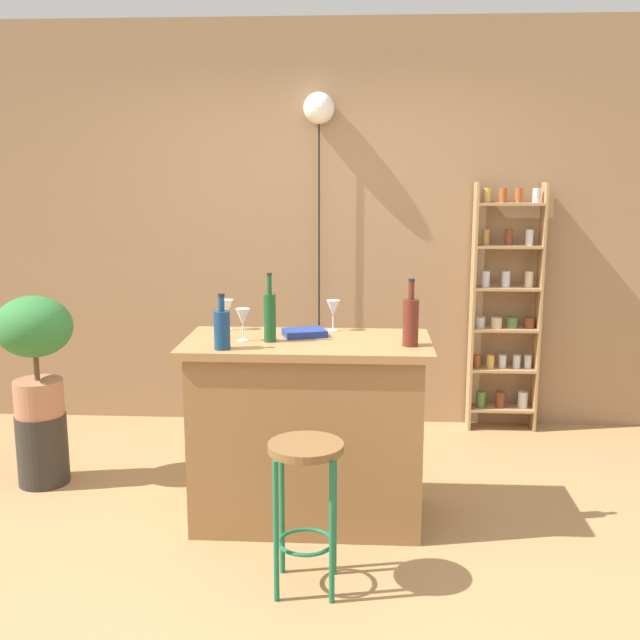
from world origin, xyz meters
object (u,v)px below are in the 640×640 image
object	(u,v)px
wine_glass_center	(227,308)
pendant_globe_light	(319,114)
wine_glass_left	(243,318)
spice_shelf	(505,310)
potted_plant	(35,342)
wine_glass_right	(333,309)
bottle_spirits_clear	(411,321)
bottle_wine_red	(270,316)
bar_stool	(306,482)
bottle_vinegar	(222,328)
cookbook	(305,333)
plant_stool	(43,449)

from	to	relation	value
wine_glass_center	pendant_globe_light	distance (m)	1.76
wine_glass_left	wine_glass_center	world-z (taller)	same
spice_shelf	potted_plant	world-z (taller)	spice_shelf
pendant_globe_light	wine_glass_right	bearing A→B (deg)	-83.32
bottle_spirits_clear	potted_plant	bearing A→B (deg)	167.56
spice_shelf	bottle_wine_red	world-z (taller)	spice_shelf
bar_stool	bottle_spirits_clear	world-z (taller)	bottle_spirits_clear
bottle_vinegar	cookbook	world-z (taller)	bottle_vinegar
spice_shelf	bottle_wine_red	size ratio (longest dim) A/B	4.98
plant_stool	wine_glass_left	bearing A→B (deg)	-17.56
bar_stool	pendant_globe_light	world-z (taller)	pendant_globe_light
wine_glass_center	cookbook	xyz separation A→B (m)	(0.43, -0.13, -0.10)
bar_stool	plant_stool	xyz separation A→B (m)	(-1.61, 1.05, -0.28)
spice_shelf	plant_stool	world-z (taller)	spice_shelf
plant_stool	bottle_vinegar	world-z (taller)	bottle_vinegar
wine_glass_right	bottle_spirits_clear	bearing A→B (deg)	-40.64
plant_stool	potted_plant	bearing A→B (deg)	-90.00
potted_plant	bottle_spirits_clear	bearing A→B (deg)	-12.44
plant_stool	bottle_wine_red	world-z (taller)	bottle_wine_red
bottle_vinegar	bottle_spirits_clear	xyz separation A→B (m)	(0.90, 0.12, 0.02)
bottle_spirits_clear	wine_glass_left	world-z (taller)	bottle_spirits_clear
bottle_wine_red	wine_glass_left	world-z (taller)	bottle_wine_red
potted_plant	plant_stool	bearing A→B (deg)	90.00
bottle_vinegar	pendant_globe_light	world-z (taller)	pendant_globe_light
bar_stool	wine_glass_right	size ratio (longest dim) A/B	4.05
bar_stool	bottle_wine_red	bearing A→B (deg)	109.44
wine_glass_left	bar_stool	bearing A→B (deg)	-60.86
potted_plant	wine_glass_center	bearing A→B (deg)	-6.94
bar_stool	spice_shelf	distance (m)	2.52
wine_glass_center	plant_stool	bearing A→B (deg)	173.06
cookbook	potted_plant	bearing A→B (deg)	151.46
potted_plant	bottle_wine_red	world-z (taller)	bottle_wine_red
potted_plant	wine_glass_right	size ratio (longest dim) A/B	4.22
wine_glass_left	wine_glass_right	distance (m)	0.52
potted_plant	wine_glass_left	bearing A→B (deg)	-17.56
bottle_vinegar	wine_glass_center	xyz separation A→B (m)	(-0.06, 0.44, 0.02)
potted_plant	bottle_wine_red	size ratio (longest dim) A/B	2.01
plant_stool	wine_glass_right	world-z (taller)	wine_glass_right
bar_stool	plant_stool	distance (m)	1.95
spice_shelf	plant_stool	distance (m)	3.11
bottle_spirits_clear	wine_glass_right	world-z (taller)	bottle_spirits_clear
potted_plant	wine_glass_left	world-z (taller)	wine_glass_left
bar_stool	cookbook	size ratio (longest dim) A/B	3.16
spice_shelf	bottle_spirits_clear	size ratio (longest dim) A/B	5.21
wine_glass_right	cookbook	bearing A→B (deg)	-133.88
bottle_spirits_clear	wine_glass_center	xyz separation A→B (m)	(-0.96, 0.32, -0.01)
plant_stool	pendant_globe_light	size ratio (longest dim) A/B	0.18
plant_stool	cookbook	world-z (taller)	cookbook
bottle_wine_red	bottle_vinegar	bearing A→B (deg)	-139.72
wine_glass_center	wine_glass_right	distance (m)	0.57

